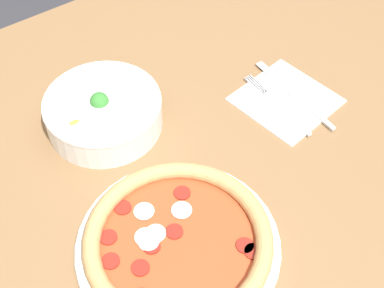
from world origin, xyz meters
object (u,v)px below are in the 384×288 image
(knife, at_px, (297,97))
(fork, at_px, (277,105))
(bowl, at_px, (103,111))
(pizza, at_px, (178,242))

(knife, bearing_deg, fork, 81.99)
(knife, bearing_deg, bowl, 65.97)
(bowl, relative_size, knife, 0.97)
(bowl, xyz_separation_m, knife, (0.32, -0.15, -0.03))
(bowl, distance_m, knife, 0.35)
(bowl, distance_m, fork, 0.31)
(knife, bearing_deg, pizza, 110.88)
(pizza, height_order, fork, pizza)
(fork, bearing_deg, knife, -98.01)
(pizza, relative_size, knife, 1.43)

